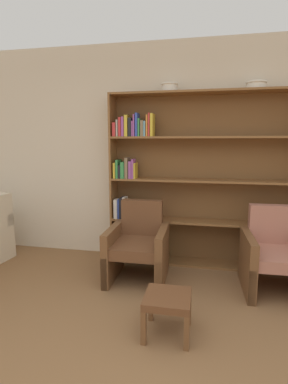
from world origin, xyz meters
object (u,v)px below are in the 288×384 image
bookshelf (189,184)px  armchair_leather (138,245)px  bowl_stoneware (170,87)px  bowl_olive (256,85)px  armchair_cushioned (275,255)px  footstool (168,302)px

bookshelf → armchair_leather: 0.98m
armchair_leather → bowl_stoneware: bearing=-118.4°
bowl_olive → armchair_cushioned: bowl_olive is taller
bowl_stoneware → armchair_leather: bowl_stoneware is taller
footstool → bookshelf: bearing=87.3°
bookshelf → bowl_olive: size_ratio=10.31×
bowl_olive → footstool: 2.53m
bookshelf → bowl_olive: bowl_olive is taller
bowl_stoneware → armchair_leather: 1.88m
bowl_stoneware → armchair_cushioned: 2.21m
bowl_stoneware → armchair_leather: bearing=-117.4°
bowl_stoneware → bookshelf: bearing=5.7°
armchair_cushioned → bowl_stoneware: bearing=-25.4°
footstool → armchair_cushioned: bearing=43.9°
bookshelf → armchair_leather: (-0.52, -0.54, -0.63)m
armchair_leather → footstool: 1.07m
bookshelf → bowl_olive: bearing=-2.0°
bowl_olive → armchair_cushioned: bearing=-68.0°
bowl_olive → footstool: size_ratio=0.63×
bowl_olive → armchair_cushioned: 1.87m
bowl_stoneware → bowl_olive: (0.97, 0.00, -0.01)m
bookshelf → armchair_leather: bearing=-133.7°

